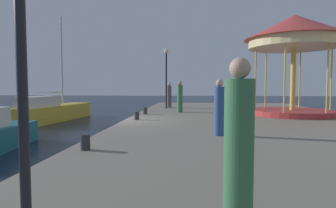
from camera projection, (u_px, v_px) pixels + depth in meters
ground_plane at (125, 136)px, 13.70m from camera, size 120.00×120.00×0.00m
quay_dock at (253, 129)px, 13.18m from camera, size 12.19×29.36×0.80m
sailboat_yellow at (53, 111)px, 19.47m from camera, size 2.52×7.34×7.47m
carousel at (294, 40)px, 15.60m from camera, size 5.41×5.41×5.57m
lamp_post_mid_promenade at (166, 68)px, 20.65m from camera, size 0.36×0.36×4.37m
bollard_north at (137, 116)px, 13.62m from camera, size 0.24×0.24×0.40m
bollard_center at (145, 111)px, 16.40m from camera, size 0.24×0.24×0.40m
bollard_south at (85, 142)px, 7.14m from camera, size 0.24×0.24×0.40m
person_near_carousel at (169, 96)px, 21.62m from camera, size 0.34×0.34×1.90m
person_by_the_water at (180, 98)px, 17.52m from camera, size 0.34×0.34×1.96m
person_mid_promenade at (219, 109)px, 9.24m from camera, size 0.34×0.34×1.84m
person_far_corner at (239, 148)px, 3.22m from camera, size 0.34×0.34×1.94m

